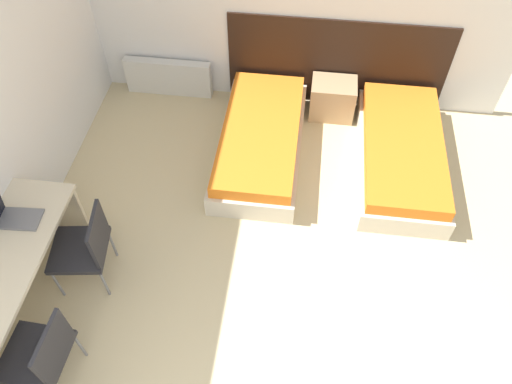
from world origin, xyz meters
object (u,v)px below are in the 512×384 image
at_px(bed_near_window, 260,141).
at_px(laptop, 11,214).
at_px(chair_near_laptop, 85,246).
at_px(bed_near_door, 401,153).
at_px(nightstand, 333,99).
at_px(chair_near_notebook, 41,354).

bearing_deg(bed_near_window, laptop, -136.79).
bearing_deg(laptop, chair_near_laptop, -5.54).
height_order(bed_near_door, laptop, laptop).
distance_m(bed_near_window, nightstand, 1.08).
height_order(bed_near_door, chair_near_notebook, chair_near_notebook).
xyz_separation_m(bed_near_door, laptop, (-3.38, -1.73, 0.64)).
bearing_deg(nightstand, bed_near_window, -135.12).
bearing_deg(chair_near_notebook, nightstand, 61.58).
bearing_deg(chair_near_laptop, nightstand, 42.26).
relative_size(bed_near_door, nightstand, 3.69).
relative_size(bed_near_window, chair_near_laptop, 2.21).
distance_m(bed_near_door, chair_near_laptop, 3.35).
relative_size(nightstand, laptop, 1.44).
height_order(bed_near_window, chair_near_laptop, chair_near_laptop).
distance_m(chair_near_laptop, laptop, 0.64).
distance_m(bed_near_door, nightstand, 1.08).
bearing_deg(chair_near_notebook, laptop, 121.46).
bearing_deg(bed_near_window, chair_near_laptop, -126.76).
distance_m(bed_near_window, bed_near_door, 1.53).
bearing_deg(nightstand, laptop, -136.29).
relative_size(nightstand, chair_near_notebook, 0.60).
bearing_deg(chair_near_laptop, bed_near_window, 45.02).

